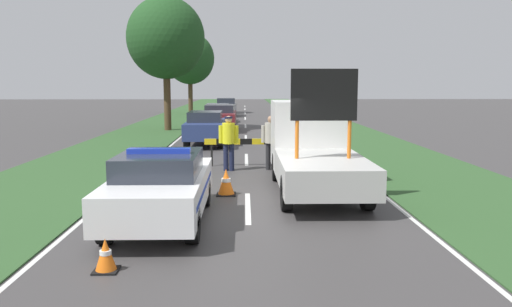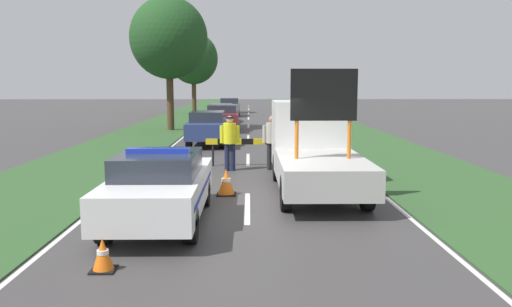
% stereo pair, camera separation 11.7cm
% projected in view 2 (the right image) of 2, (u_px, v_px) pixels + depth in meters
% --- Properties ---
extents(ground_plane, '(160.00, 160.00, 0.00)m').
position_uv_depth(ground_plane, '(247.00, 210.00, 11.29)').
color(ground_plane, '#3D3A3A').
extents(lane_markings, '(7.04, 72.52, 0.01)m').
position_uv_depth(lane_markings, '(248.00, 129.00, 31.06)').
color(lane_markings, silver).
rests_on(lane_markings, ground).
extents(grass_verge_left, '(4.34, 120.00, 0.03)m').
position_uv_depth(grass_verge_left, '(156.00, 129.00, 31.01)').
color(grass_verge_left, '#2D5128').
rests_on(grass_verge_left, ground).
extents(grass_verge_right, '(4.34, 120.00, 0.03)m').
position_uv_depth(grass_verge_right, '(340.00, 129.00, 31.18)').
color(grass_verge_right, '#2D5128').
rests_on(grass_verge_right, ground).
extents(police_car, '(1.80, 4.54, 1.56)m').
position_uv_depth(police_car, '(160.00, 186.00, 10.21)').
color(police_car, white).
rests_on(police_car, ground).
extents(work_truck, '(2.07, 5.62, 3.18)m').
position_uv_depth(work_truck, '(313.00, 147.00, 13.52)').
color(work_truck, white).
rests_on(work_truck, ground).
extents(road_barrier, '(2.46, 0.08, 0.96)m').
position_uv_depth(road_barrier, '(241.00, 144.00, 17.19)').
color(road_barrier, black).
rests_on(road_barrier, ground).
extents(police_officer, '(0.65, 0.41, 1.80)m').
position_uv_depth(police_officer, '(230.00, 138.00, 16.26)').
color(police_officer, '#191E38').
rests_on(police_officer, ground).
extents(pedestrian_civilian, '(0.64, 0.41, 1.79)m').
position_uv_depth(pedestrian_civilian, '(272.00, 138.00, 16.46)').
color(pedestrian_civilian, '#232326').
rests_on(pedestrian_civilian, ground).
extents(traffic_cone_near_police, '(0.50, 0.50, 0.68)m').
position_uv_depth(traffic_cone_near_police, '(324.00, 155.00, 17.72)').
color(traffic_cone_near_police, black).
rests_on(traffic_cone_near_police, ground).
extents(traffic_cone_centre_front, '(0.49, 0.49, 0.68)m').
position_uv_depth(traffic_cone_centre_front, '(226.00, 182.00, 12.80)').
color(traffic_cone_centre_front, black).
rests_on(traffic_cone_centre_front, ground).
extents(traffic_cone_near_truck, '(0.37, 0.37, 0.52)m').
position_uv_depth(traffic_cone_near_truck, '(103.00, 255.00, 7.60)').
color(traffic_cone_near_truck, black).
rests_on(traffic_cone_near_truck, ground).
extents(queued_car_hatch_blue, '(1.70, 4.44, 1.56)m').
position_uv_depth(queued_car_hatch_blue, '(208.00, 127.00, 23.24)').
color(queued_car_hatch_blue, navy).
rests_on(queued_car_hatch_blue, ground).
extents(queued_car_wagon_maroon, '(1.91, 4.56, 1.57)m').
position_uv_depth(queued_car_wagon_maroon, '(223.00, 117.00, 30.28)').
color(queued_car_wagon_maroon, maroon).
rests_on(queued_car_wagon_maroon, ground).
extents(queued_car_sedan_black, '(1.82, 4.40, 1.37)m').
position_uv_depth(queued_car_sedan_black, '(221.00, 112.00, 36.91)').
color(queued_car_sedan_black, black).
rests_on(queued_car_sedan_black, ground).
extents(queued_car_suv_grey, '(1.71, 3.98, 1.58)m').
position_uv_depth(queued_car_suv_grey, '(230.00, 107.00, 43.60)').
color(queued_car_suv_grey, slate).
rests_on(queued_car_suv_grey, ground).
extents(roadside_tree_near_left, '(4.52, 4.52, 7.51)m').
position_uv_depth(roadside_tree_near_left, '(193.00, 59.00, 46.16)').
color(roadside_tree_near_left, '#4C3823').
rests_on(roadside_tree_near_left, ground).
extents(roadside_tree_near_right, '(4.62, 4.62, 7.95)m').
position_uv_depth(roadside_tree_near_right, '(169.00, 38.00, 29.68)').
color(roadside_tree_near_right, '#4C3823').
rests_on(roadside_tree_near_right, ground).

